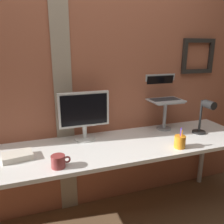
{
  "coord_description": "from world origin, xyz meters",
  "views": [
    {
      "loc": [
        -0.44,
        -1.52,
        1.5
      ],
      "look_at": [
        0.14,
        0.17,
        0.99
      ],
      "focal_mm": 36.08,
      "sensor_mm": 36.0,
      "label": 1
    }
  ],
  "objects_px": {
    "laptop": "(162,93)",
    "coffee_mug": "(59,161)",
    "desk_lamp": "(205,114)",
    "pen_cup": "(180,142)",
    "monitor": "(84,112)"
  },
  "relations": [
    {
      "from": "laptop",
      "to": "monitor",
      "type": "bearing_deg",
      "value": -175.05
    },
    {
      "from": "laptop",
      "to": "coffee_mug",
      "type": "distance_m",
      "value": 1.19
    },
    {
      "from": "coffee_mug",
      "to": "pen_cup",
      "type": "bearing_deg",
      "value": -0.01
    },
    {
      "from": "monitor",
      "to": "coffee_mug",
      "type": "bearing_deg",
      "value": -122.88
    },
    {
      "from": "monitor",
      "to": "pen_cup",
      "type": "distance_m",
      "value": 0.81
    },
    {
      "from": "laptop",
      "to": "pen_cup",
      "type": "bearing_deg",
      "value": -103.22
    },
    {
      "from": "desk_lamp",
      "to": "pen_cup",
      "type": "height_order",
      "value": "desk_lamp"
    },
    {
      "from": "laptop",
      "to": "desk_lamp",
      "type": "xyz_separation_m",
      "value": [
        0.25,
        -0.32,
        -0.15
      ]
    },
    {
      "from": "desk_lamp",
      "to": "monitor",
      "type": "bearing_deg",
      "value": 166.4
    },
    {
      "from": "laptop",
      "to": "coffee_mug",
      "type": "relative_size",
      "value": 2.45
    },
    {
      "from": "pen_cup",
      "to": "coffee_mug",
      "type": "xyz_separation_m",
      "value": [
        -0.94,
        0.0,
        -0.01
      ]
    },
    {
      "from": "monitor",
      "to": "laptop",
      "type": "xyz_separation_m",
      "value": [
        0.78,
        0.07,
        0.1
      ]
    },
    {
      "from": "laptop",
      "to": "coffee_mug",
      "type": "height_order",
      "value": "laptop"
    },
    {
      "from": "monitor",
      "to": "laptop",
      "type": "relative_size",
      "value": 1.35
    },
    {
      "from": "coffee_mug",
      "to": "monitor",
      "type": "bearing_deg",
      "value": 57.12
    }
  ]
}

